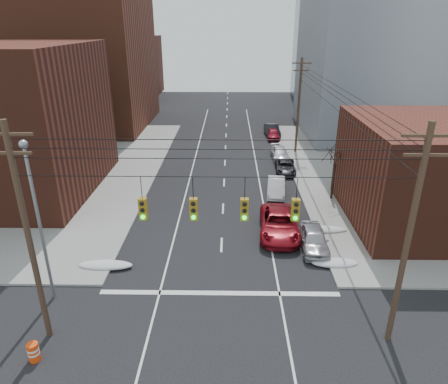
{
  "coord_description": "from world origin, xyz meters",
  "views": [
    {
      "loc": [
        0.56,
        -12.6,
        14.54
      ],
      "look_at": [
        0.14,
        14.55,
        3.0
      ],
      "focal_mm": 32.0,
      "sensor_mm": 36.0,
      "label": 1
    }
  ],
  "objects_px": {
    "lot_car_b": "(91,157)",
    "lot_car_c": "(53,174)",
    "lot_car_d": "(46,158)",
    "construction_barrel": "(34,352)",
    "red_pickup": "(279,224)",
    "parked_car_b": "(276,187)",
    "parked_car_f": "(272,130)",
    "parked_car_c": "(285,167)",
    "parked_car_e": "(273,134)",
    "parked_car_d": "(280,153)",
    "lot_car_a": "(77,171)",
    "parked_car_a": "(314,239)"
  },
  "relations": [
    {
      "from": "lot_car_b",
      "to": "lot_car_d",
      "type": "xyz_separation_m",
      "value": [
        -4.84,
        -0.37,
        0.01
      ]
    },
    {
      "from": "red_pickup",
      "to": "parked_car_d",
      "type": "xyz_separation_m",
      "value": [
        2.08,
        17.89,
        -0.2
      ]
    },
    {
      "from": "parked_car_b",
      "to": "parked_car_e",
      "type": "relative_size",
      "value": 1.07
    },
    {
      "from": "lot_car_c",
      "to": "parked_car_a",
      "type": "bearing_deg",
      "value": -104.88
    },
    {
      "from": "red_pickup",
      "to": "parked_car_b",
      "type": "relative_size",
      "value": 1.4
    },
    {
      "from": "parked_car_e",
      "to": "lot_car_d",
      "type": "height_order",
      "value": "lot_car_d"
    },
    {
      "from": "parked_car_a",
      "to": "parked_car_e",
      "type": "relative_size",
      "value": 1.09
    },
    {
      "from": "lot_car_a",
      "to": "lot_car_b",
      "type": "relative_size",
      "value": 0.87
    },
    {
      "from": "red_pickup",
      "to": "parked_car_e",
      "type": "height_order",
      "value": "red_pickup"
    },
    {
      "from": "parked_car_b",
      "to": "parked_car_e",
      "type": "xyz_separation_m",
      "value": [
        1.6,
        19.01,
        -0.02
      ]
    },
    {
      "from": "parked_car_b",
      "to": "lot_car_a",
      "type": "relative_size",
      "value": 0.98
    },
    {
      "from": "parked_car_c",
      "to": "red_pickup",
      "type": "bearing_deg",
      "value": -95.93
    },
    {
      "from": "parked_car_c",
      "to": "parked_car_d",
      "type": "xyz_separation_m",
      "value": [
        -0.07,
        4.54,
        0.05
      ]
    },
    {
      "from": "lot_car_d",
      "to": "construction_barrel",
      "type": "relative_size",
      "value": 4.56
    },
    {
      "from": "parked_car_a",
      "to": "parked_car_b",
      "type": "bearing_deg",
      "value": 101.88
    },
    {
      "from": "lot_car_d",
      "to": "parked_car_e",
      "type": "bearing_deg",
      "value": -75.28
    },
    {
      "from": "parked_car_c",
      "to": "lot_car_d",
      "type": "relative_size",
      "value": 1.02
    },
    {
      "from": "parked_car_f",
      "to": "lot_car_c",
      "type": "distance_m",
      "value": 29.32
    },
    {
      "from": "parked_car_c",
      "to": "construction_barrel",
      "type": "bearing_deg",
      "value": -116.91
    },
    {
      "from": "parked_car_a",
      "to": "parked_car_c",
      "type": "relative_size",
      "value": 1.02
    },
    {
      "from": "parked_car_f",
      "to": "lot_car_a",
      "type": "height_order",
      "value": "lot_car_a"
    },
    {
      "from": "parked_car_b",
      "to": "parked_car_d",
      "type": "relative_size",
      "value": 0.97
    },
    {
      "from": "red_pickup",
      "to": "parked_car_d",
      "type": "bearing_deg",
      "value": 87.26
    },
    {
      "from": "red_pickup",
      "to": "lot_car_a",
      "type": "height_order",
      "value": "red_pickup"
    },
    {
      "from": "parked_car_a",
      "to": "lot_car_b",
      "type": "height_order",
      "value": "lot_car_b"
    },
    {
      "from": "parked_car_b",
      "to": "parked_car_d",
      "type": "height_order",
      "value": "parked_car_b"
    },
    {
      "from": "red_pickup",
      "to": "lot_car_d",
      "type": "xyz_separation_m",
      "value": [
        -23.87,
        15.16,
        0.03
      ]
    },
    {
      "from": "parked_car_b",
      "to": "parked_car_c",
      "type": "distance_m",
      "value": 6.06
    },
    {
      "from": "lot_car_d",
      "to": "construction_barrel",
      "type": "xyz_separation_m",
      "value": [
        11.12,
        -27.46,
        -0.4
      ]
    },
    {
      "from": "parked_car_d",
      "to": "parked_car_e",
      "type": "height_order",
      "value": "parked_car_e"
    },
    {
      "from": "red_pickup",
      "to": "lot_car_b",
      "type": "xyz_separation_m",
      "value": [
        -19.03,
        15.53,
        0.01
      ]
    },
    {
      "from": "parked_car_c",
      "to": "parked_car_e",
      "type": "distance_m",
      "value": 13.17
    },
    {
      "from": "lot_car_b",
      "to": "parked_car_f",
      "type": "bearing_deg",
      "value": -65.46
    },
    {
      "from": "parked_car_b",
      "to": "parked_car_f",
      "type": "xyz_separation_m",
      "value": [
        1.6,
        20.61,
        0.07
      ]
    },
    {
      "from": "parked_car_b",
      "to": "lot_car_d",
      "type": "relative_size",
      "value": 1.02
    },
    {
      "from": "parked_car_c",
      "to": "parked_car_e",
      "type": "bearing_deg",
      "value": 93.24
    },
    {
      "from": "lot_car_b",
      "to": "lot_car_c",
      "type": "xyz_separation_m",
      "value": [
        -1.96,
        -5.4,
        0.01
      ]
    },
    {
      "from": "parked_car_b",
      "to": "construction_barrel",
      "type": "xyz_separation_m",
      "value": [
        -13.3,
        -19.81,
        -0.24
      ]
    },
    {
      "from": "parked_car_a",
      "to": "parked_car_b",
      "type": "relative_size",
      "value": 1.02
    },
    {
      "from": "parked_car_b",
      "to": "parked_car_a",
      "type": "bearing_deg",
      "value": -74.34
    },
    {
      "from": "parked_car_f",
      "to": "construction_barrel",
      "type": "height_order",
      "value": "parked_car_f"
    },
    {
      "from": "parked_car_b",
      "to": "lot_car_a",
      "type": "distance_m",
      "value": 19.92
    },
    {
      "from": "lot_car_a",
      "to": "parked_car_e",
      "type": "bearing_deg",
      "value": -72.37
    },
    {
      "from": "parked_car_f",
      "to": "lot_car_a",
      "type": "distance_m",
      "value": 27.18
    },
    {
      "from": "lot_car_b",
      "to": "lot_car_c",
      "type": "bearing_deg",
      "value": 153.86
    },
    {
      "from": "red_pickup",
      "to": "construction_barrel",
      "type": "xyz_separation_m",
      "value": [
        -12.74,
        -12.3,
        -0.37
      ]
    },
    {
      "from": "lot_car_b",
      "to": "lot_car_d",
      "type": "relative_size",
      "value": 1.2
    },
    {
      "from": "parked_car_f",
      "to": "construction_barrel",
      "type": "xyz_separation_m",
      "value": [
        -14.9,
        -40.42,
        -0.31
      ]
    },
    {
      "from": "parked_car_c",
      "to": "parked_car_d",
      "type": "bearing_deg",
      "value": 94.14
    },
    {
      "from": "red_pickup",
      "to": "parked_car_d",
      "type": "relative_size",
      "value": 1.36
    }
  ]
}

